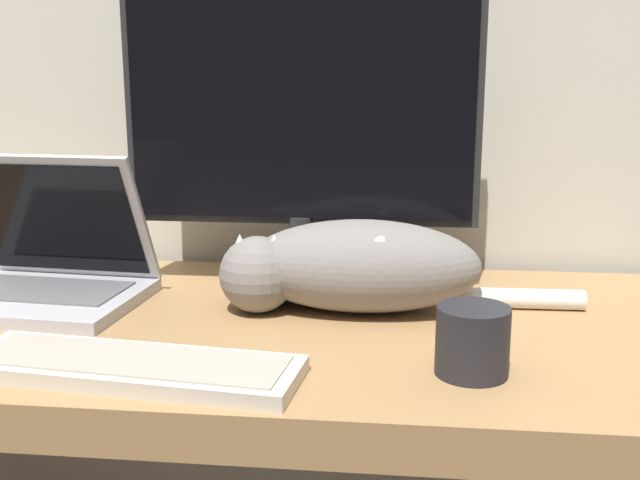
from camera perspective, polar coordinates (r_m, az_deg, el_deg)
name	(u,v)px	position (r m, az deg, el deg)	size (l,w,h in m)	color
desk	(239,406)	(1.21, -6.18, -12.45)	(1.50, 0.66, 0.71)	#A37A4C
monitor	(301,128)	(1.26, -1.49, 8.54)	(0.60, 0.21, 0.51)	#282828
laptop	(45,273)	(1.29, -20.21, -2.35)	(0.33, 0.27, 0.24)	#B7B7BC
external_keyboard	(131,367)	(0.96, -14.24, -9.35)	(0.43, 0.17, 0.02)	beige
cat	(352,265)	(1.16, 2.43, -1.91)	(0.57, 0.18, 0.14)	gray
coffee_mug	(472,341)	(0.94, 11.54, -7.54)	(0.09, 0.09, 0.09)	#232328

